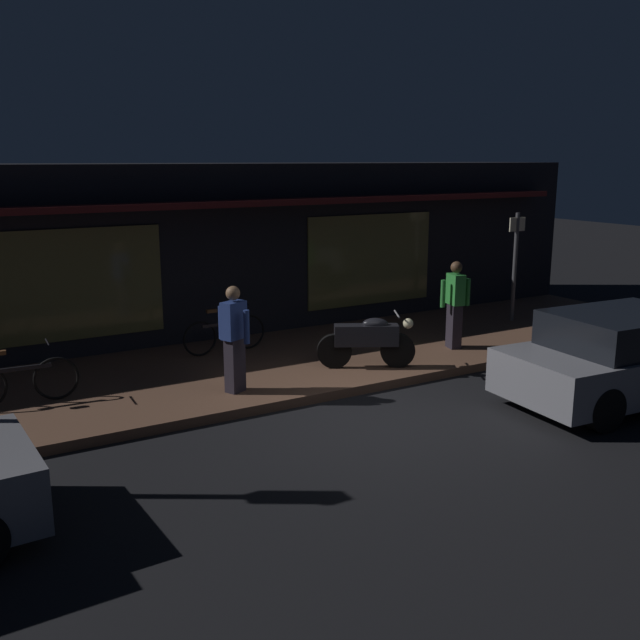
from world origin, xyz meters
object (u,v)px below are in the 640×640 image
(person_bystander, at_px, (455,303))
(bicycle_parked, at_px, (225,334))
(parked_car_far, at_px, (627,357))
(bicycle_extra, at_px, (20,381))
(person_photographer, at_px, (234,337))
(sign_post, at_px, (515,260))
(motorcycle, at_px, (368,340))

(person_bystander, bearing_deg, bicycle_parked, 154.07)
(bicycle_parked, relative_size, parked_car_far, 0.39)
(bicycle_parked, distance_m, bicycle_extra, 3.92)
(person_photographer, height_order, person_bystander, same)
(parked_car_far, bearing_deg, sign_post, 64.86)
(person_photographer, xyz_separation_m, sign_post, (7.35, 1.46, 0.48))
(motorcycle, height_order, parked_car_far, parked_car_far)
(person_photographer, relative_size, person_bystander, 1.00)
(bicycle_extra, xyz_separation_m, parked_car_far, (8.21, -4.08, 0.20))
(bicycle_extra, bearing_deg, person_bystander, -5.36)
(motorcycle, relative_size, person_bystander, 0.93)
(sign_post, bearing_deg, person_photographer, -168.78)
(person_bystander, distance_m, parked_car_far, 3.43)
(bicycle_parked, height_order, sign_post, sign_post)
(motorcycle, height_order, bicycle_extra, motorcycle)
(person_photographer, distance_m, parked_car_far, 6.07)
(motorcycle, bearing_deg, person_photographer, -178.99)
(bicycle_extra, xyz_separation_m, sign_post, (10.32, 0.43, 1.00))
(motorcycle, relative_size, person_photographer, 0.93)
(bicycle_extra, bearing_deg, parked_car_far, -26.46)
(person_bystander, xyz_separation_m, parked_car_far, (0.56, -3.37, -0.32))
(person_bystander, bearing_deg, person_photographer, -176.14)
(person_bystander, relative_size, sign_post, 0.70)
(bicycle_extra, xyz_separation_m, person_bystander, (7.65, -0.72, 0.52))
(person_photographer, distance_m, person_bystander, 4.68)
(bicycle_parked, bearing_deg, bicycle_extra, -162.37)
(bicycle_parked, distance_m, parked_car_far, 6.92)
(bicycle_parked, distance_m, sign_post, 6.71)
(person_bystander, height_order, parked_car_far, person_bystander)
(motorcycle, relative_size, bicycle_parked, 0.94)
(parked_car_far, bearing_deg, bicycle_extra, 153.54)
(person_bystander, xyz_separation_m, sign_post, (2.68, 1.14, 0.48))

